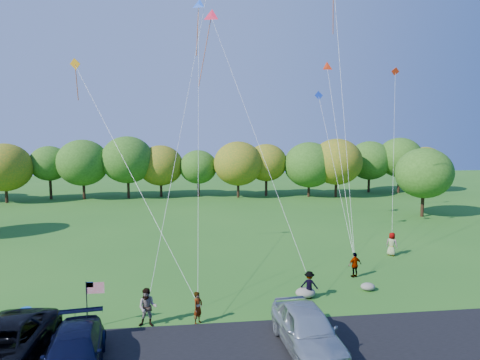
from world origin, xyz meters
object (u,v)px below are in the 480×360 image
object	(u,v)px
minivan_navy	(74,354)
flyer_d	(355,265)
flyer_b	(148,307)
trash_barrel	(26,316)
minivan_silver	(307,329)
minivan_dark	(2,347)
flyer_c	(309,285)
flyer_a	(198,308)
flyer_e	(392,244)

from	to	relation	value
minivan_navy	flyer_d	bearing A→B (deg)	24.68
minivan_navy	flyer_b	xyz separation A→B (m)	(2.46, 3.79, 0.10)
minivan_navy	flyer_b	size ratio (longest dim) A/B	2.85
flyer_b	trash_barrel	world-z (taller)	flyer_b
minivan_silver	trash_barrel	bearing A→B (deg)	158.92
minivan_dark	trash_barrel	distance (m)	4.03
flyer_c	trash_barrel	world-z (taller)	flyer_c
minivan_navy	flyer_b	world-z (taller)	flyer_b
minivan_dark	flyer_a	xyz separation A→B (m)	(7.77, 3.03, -0.12)
flyer_c	minivan_silver	bearing A→B (deg)	95.38
flyer_b	flyer_c	xyz separation A→B (m)	(8.69, 2.40, -0.17)
flyer_d	flyer_e	world-z (taller)	flyer_e
flyer_d	trash_barrel	size ratio (longest dim) A/B	2.03
minivan_silver	flyer_c	bearing A→B (deg)	69.52
minivan_navy	flyer_a	xyz separation A→B (m)	(4.86, 3.79, -0.04)
minivan_silver	flyer_a	size ratio (longest dim) A/B	3.38
minivan_navy	flyer_e	world-z (taller)	flyer_e
minivan_silver	flyer_d	bearing A→B (deg)	53.43
minivan_dark	flyer_a	size ratio (longest dim) A/B	3.86
minivan_dark	trash_barrel	xyz separation A→B (m)	(-0.54, 3.96, -0.52)
minivan_silver	minivan_dark	bearing A→B (deg)	175.90
flyer_a	flyer_c	bearing A→B (deg)	-32.35
flyer_b	flyer_e	bearing A→B (deg)	35.84
trash_barrel	flyer_a	bearing A→B (deg)	-6.37
minivan_silver	flyer_e	world-z (taller)	minivan_silver
minivan_navy	flyer_a	bearing A→B (deg)	31.26
flyer_b	flyer_d	world-z (taller)	flyer_b
flyer_a	flyer_c	world-z (taller)	flyer_a
flyer_a	flyer_e	xyz separation A→B (m)	(14.73, 9.58, 0.08)
minivan_navy	flyer_d	xyz separation A→B (m)	(15.01, 9.16, -0.03)
flyer_e	flyer_d	bearing A→B (deg)	90.55
minivan_navy	flyer_a	world-z (taller)	minivan_navy
flyer_a	flyer_e	distance (m)	17.57
flyer_e	minivan_silver	bearing A→B (deg)	99.41
flyer_e	flyer_b	bearing A→B (deg)	77.15
minivan_navy	flyer_e	size ratio (longest dim) A/B	3.06
flyer_a	flyer_b	distance (m)	2.41
flyer_a	flyer_e	size ratio (longest dim) A/B	0.91
minivan_silver	flyer_b	size ratio (longest dim) A/B	2.87
minivan_navy	flyer_c	distance (m)	12.75
minivan_navy	minivan_silver	world-z (taller)	minivan_silver
flyer_d	trash_barrel	xyz separation A→B (m)	(-18.47, -4.44, -0.41)
flyer_b	flyer_d	size ratio (longest dim) A/B	1.16
minivan_silver	flyer_d	world-z (taller)	minivan_silver
minivan_dark	flyer_e	distance (m)	25.79
minivan_silver	flyer_b	distance (m)	7.67
flyer_c	trash_barrel	distance (m)	14.68
flyer_b	minivan_navy	bearing A→B (deg)	-116.28
flyer_a	flyer_c	size ratio (longest dim) A/B	1.03
flyer_c	minivan_dark	bearing A→B (deg)	43.56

